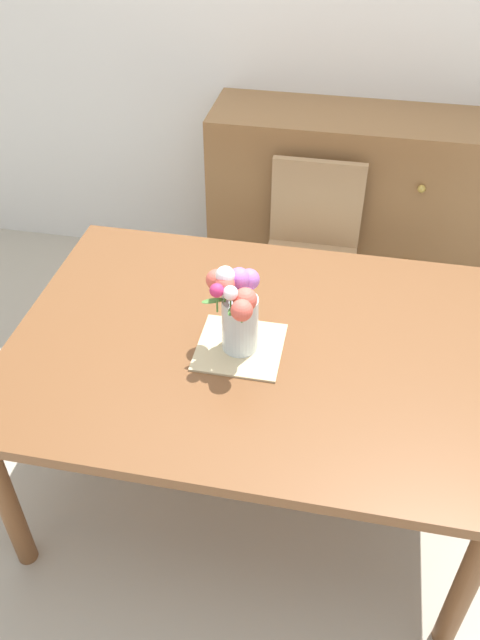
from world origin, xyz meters
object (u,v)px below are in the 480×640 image
at_px(flower_vase, 237,306).
at_px(dresser, 350,211).
at_px(dining_table, 254,358).
at_px(chair_far, 311,247).

bearing_deg(flower_vase, dresser, 77.38).
height_order(dresser, flower_vase, flower_vase).
distance_m(dining_table, dresser, 1.36).
relative_size(chair_far, dresser, 0.64).
bearing_deg(chair_far, flower_vase, 81.16).
bearing_deg(chair_far, dining_table, 83.74).
bearing_deg(chair_far, dresser, -111.45).
relative_size(dining_table, flower_vase, 5.16).
distance_m(chair_far, dresser, 0.43).
height_order(dining_table, chair_far, chair_far).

